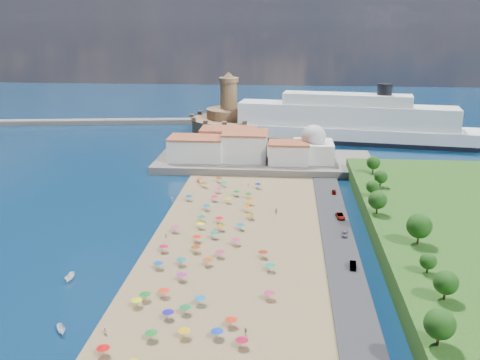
# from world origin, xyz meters

# --- Properties ---
(ground) EXTENTS (700.00, 700.00, 0.00)m
(ground) POSITION_xyz_m (0.00, 0.00, 0.00)
(ground) COLOR #071938
(ground) RESTS_ON ground
(terrace) EXTENTS (90.00, 36.00, 3.00)m
(terrace) POSITION_xyz_m (10.00, 73.00, 1.50)
(terrace) COLOR #59544C
(terrace) RESTS_ON ground
(jetty) EXTENTS (18.00, 70.00, 2.40)m
(jetty) POSITION_xyz_m (-12.00, 108.00, 1.20)
(jetty) COLOR #59544C
(jetty) RESTS_ON ground
(breakwater) EXTENTS (199.03, 34.77, 2.60)m
(breakwater) POSITION_xyz_m (-110.00, 153.00, 1.30)
(breakwater) COLOR #59544C
(breakwater) RESTS_ON ground
(waterfront_buildings) EXTENTS (57.00, 29.00, 11.00)m
(waterfront_buildings) POSITION_xyz_m (-3.05, 73.64, 7.88)
(waterfront_buildings) COLOR silver
(waterfront_buildings) RESTS_ON terrace
(domed_building) EXTENTS (16.00, 16.00, 15.00)m
(domed_building) POSITION_xyz_m (30.00, 71.00, 8.97)
(domed_building) COLOR silver
(domed_building) RESTS_ON terrace
(fortress) EXTENTS (40.00, 40.00, 32.40)m
(fortress) POSITION_xyz_m (-12.00, 138.00, 6.68)
(fortress) COLOR #916E48
(fortress) RESTS_ON ground
(cruise_ship) EXTENTS (135.10, 38.26, 29.18)m
(cruise_ship) POSITION_xyz_m (48.01, 121.85, 8.64)
(cruise_ship) COLOR black
(cruise_ship) RESTS_ON ground
(beach_parasols) EXTENTS (31.97, 114.82, 2.20)m
(beach_parasols) POSITION_xyz_m (-1.24, -11.16, 2.15)
(beach_parasols) COLOR gray
(beach_parasols) RESTS_ON beach
(beachgoers) EXTENTS (36.02, 100.62, 1.88)m
(beachgoers) POSITION_xyz_m (-1.53, 10.82, 1.14)
(beachgoers) COLOR tan
(beachgoers) RESTS_ON beach
(moored_boats) EXTENTS (9.37, 25.36, 1.55)m
(moored_boats) POSITION_xyz_m (-28.13, -42.95, 0.75)
(moored_boats) COLOR white
(moored_boats) RESTS_ON ground
(parked_cars) EXTENTS (2.84, 62.12, 1.42)m
(parked_cars) POSITION_xyz_m (36.00, 4.90, 1.37)
(parked_cars) COLOR gray
(parked_cars) RESTS_ON promenade
(hillside_trees) EXTENTS (12.50, 111.65, 7.91)m
(hillside_trees) POSITION_xyz_m (48.85, -12.39, 10.02)
(hillside_trees) COLOR #382314
(hillside_trees) RESTS_ON hillside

